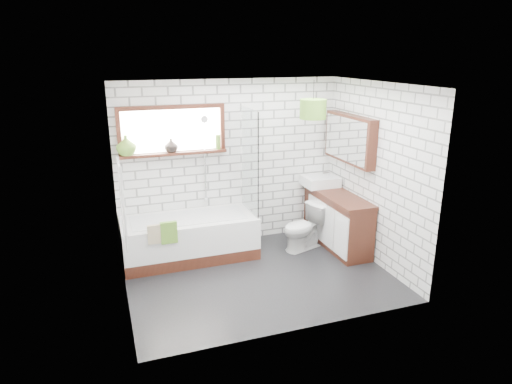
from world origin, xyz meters
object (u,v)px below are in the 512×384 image
object	(u,v)px
vanity	(337,220)
basin	(320,181)
bathtub	(190,238)
pendant	(313,109)
toilet	(304,227)

from	to	relation	value
vanity	basin	world-z (taller)	basin
bathtub	basin	distance (m)	2.24
bathtub	pendant	size ratio (longest dim) A/B	5.07
toilet	vanity	bearing A→B (deg)	67.06
bathtub	vanity	world-z (taller)	vanity
bathtub	pendant	distance (m)	2.54
bathtub	basin	bearing A→B (deg)	4.64
vanity	pendant	bearing A→B (deg)	170.20
vanity	basin	xyz separation A→B (m)	(-0.06, 0.49, 0.49)
pendant	toilet	bearing A→B (deg)	-165.39
bathtub	basin	xyz separation A→B (m)	(2.15, 0.17, 0.60)
bathtub	basin	size ratio (longest dim) A/B	3.57
vanity	pendant	distance (m)	1.74
bathtub	vanity	xyz separation A→B (m)	(2.21, -0.32, 0.11)
bathtub	toilet	bearing A→B (deg)	-9.11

